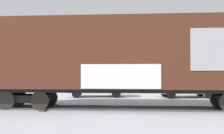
% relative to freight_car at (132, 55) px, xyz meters
% --- Properties ---
extents(ground_plane, '(260.00, 260.00, 0.00)m').
position_rel_freight_car_xyz_m(ground_plane, '(0.16, 0.00, -2.67)').
color(ground_plane, '#B2B5BC').
extents(track, '(59.99, 5.36, 0.08)m').
position_rel_freight_car_xyz_m(track, '(-0.05, 0.01, -2.63)').
color(track, '#4C4742').
rests_on(track, ground_plane).
extents(freight_car, '(16.53, 3.76, 4.68)m').
position_rel_freight_car_xyz_m(freight_car, '(0.00, 0.00, 0.00)').
color(freight_car, '#472316').
rests_on(freight_car, ground_plane).
extents(flagpole, '(0.59, 1.67, 7.17)m').
position_rel_freight_car_xyz_m(flagpole, '(8.67, 10.51, 2.19)').
color(flagpole, silver).
rests_on(flagpole, ground_plane).
extents(hillside, '(139.82, 33.12, 15.61)m').
position_rel_freight_car_xyz_m(hillside, '(0.13, 64.96, 2.97)').
color(hillside, silver).
rests_on(hillside, ground_plane).
extents(parked_car_silver, '(4.28, 2.02, 1.77)m').
position_rel_freight_car_xyz_m(parked_car_silver, '(-2.33, 6.63, -1.80)').
color(parked_car_silver, '#B7BABF').
rests_on(parked_car_silver, ground_plane).
extents(parked_car_tan, '(4.12, 2.16, 1.68)m').
position_rel_freight_car_xyz_m(parked_car_tan, '(4.24, 6.25, -1.82)').
color(parked_car_tan, '#9E8966').
rests_on(parked_car_tan, ground_plane).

